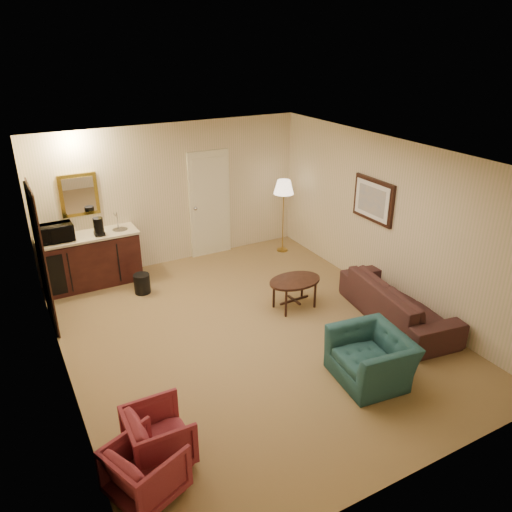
{
  "coord_description": "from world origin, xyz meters",
  "views": [
    {
      "loc": [
        -2.89,
        -5.46,
        4.01
      ],
      "look_at": [
        0.36,
        0.5,
        0.97
      ],
      "focal_mm": 35.0,
      "sensor_mm": 36.0,
      "label": 1
    }
  ],
  "objects_px": {
    "rose_chair_near": "(145,468)",
    "rose_chair_far": "(159,433)",
    "wetbar_cabinet": "(91,260)",
    "coffee_table": "(294,294)",
    "teal_armchair": "(372,350)",
    "microwave": "(56,231)",
    "coffee_maker": "(99,227)",
    "floor_lamp": "(283,216)",
    "sofa": "(399,296)",
    "waste_bin": "(142,284)"
  },
  "relations": [
    {
      "from": "rose_chair_near",
      "to": "rose_chair_far",
      "type": "bearing_deg",
      "value": -56.74
    },
    {
      "from": "wetbar_cabinet",
      "to": "microwave",
      "type": "relative_size",
      "value": 3.25
    },
    {
      "from": "rose_chair_near",
      "to": "coffee_table",
      "type": "distance_m",
      "value": 3.89
    },
    {
      "from": "waste_bin",
      "to": "coffee_table",
      "type": "bearing_deg",
      "value": -39.64
    },
    {
      "from": "teal_armchair",
      "to": "floor_lamp",
      "type": "xyz_separation_m",
      "value": [
        1.16,
        4.01,
        0.32
      ]
    },
    {
      "from": "teal_armchair",
      "to": "coffee_table",
      "type": "height_order",
      "value": "teal_armchair"
    },
    {
      "from": "coffee_table",
      "to": "floor_lamp",
      "type": "bearing_deg",
      "value": 63.32
    },
    {
      "from": "coffee_table",
      "to": "floor_lamp",
      "type": "height_order",
      "value": "floor_lamp"
    },
    {
      "from": "rose_chair_near",
      "to": "teal_armchair",
      "type": "bearing_deg",
      "value": -105.13
    },
    {
      "from": "rose_chair_far",
      "to": "coffee_table",
      "type": "height_order",
      "value": "rose_chair_far"
    },
    {
      "from": "microwave",
      "to": "coffee_maker",
      "type": "bearing_deg",
      "value": -8.98
    },
    {
      "from": "sofa",
      "to": "coffee_table",
      "type": "relative_size",
      "value": 2.45
    },
    {
      "from": "floor_lamp",
      "to": "coffee_maker",
      "type": "height_order",
      "value": "floor_lamp"
    },
    {
      "from": "floor_lamp",
      "to": "wetbar_cabinet",
      "type": "bearing_deg",
      "value": 175.0
    },
    {
      "from": "sofa",
      "to": "waste_bin",
      "type": "height_order",
      "value": "sofa"
    },
    {
      "from": "microwave",
      "to": "waste_bin",
      "type": "bearing_deg",
      "value": -33.16
    },
    {
      "from": "rose_chair_near",
      "to": "coffee_maker",
      "type": "xyz_separation_m",
      "value": [
        0.68,
        4.56,
        0.75
      ]
    },
    {
      "from": "microwave",
      "to": "floor_lamp",
      "type": "bearing_deg",
      "value": -5.61
    },
    {
      "from": "sofa",
      "to": "rose_chair_far",
      "type": "distance_m",
      "value": 4.15
    },
    {
      "from": "microwave",
      "to": "coffee_maker",
      "type": "xyz_separation_m",
      "value": [
        0.65,
        -0.08,
        -0.02
      ]
    },
    {
      "from": "wetbar_cabinet",
      "to": "microwave",
      "type": "bearing_deg",
      "value": -176.17
    },
    {
      "from": "teal_armchair",
      "to": "rose_chair_near",
      "type": "distance_m",
      "value": 3.02
    },
    {
      "from": "rose_chair_near",
      "to": "microwave",
      "type": "relative_size",
      "value": 1.27
    },
    {
      "from": "sofa",
      "to": "teal_armchair",
      "type": "relative_size",
      "value": 2.2
    },
    {
      "from": "rose_chair_far",
      "to": "microwave",
      "type": "height_order",
      "value": "microwave"
    },
    {
      "from": "waste_bin",
      "to": "teal_armchair",
      "type": "bearing_deg",
      "value": -62.91
    },
    {
      "from": "floor_lamp",
      "to": "microwave",
      "type": "bearing_deg",
      "value": 176.0
    },
    {
      "from": "teal_armchair",
      "to": "rose_chair_far",
      "type": "xyz_separation_m",
      "value": [
        -2.75,
        0.01,
        -0.09
      ]
    },
    {
      "from": "wetbar_cabinet",
      "to": "coffee_table",
      "type": "bearing_deg",
      "value": -41.91
    },
    {
      "from": "teal_armchair",
      "to": "coffee_maker",
      "type": "bearing_deg",
      "value": -144.55
    },
    {
      "from": "sofa",
      "to": "rose_chair_near",
      "type": "relative_size",
      "value": 3.29
    },
    {
      "from": "floor_lamp",
      "to": "rose_chair_far",
      "type": "bearing_deg",
      "value": -134.32
    },
    {
      "from": "rose_chair_near",
      "to": "coffee_table",
      "type": "bearing_deg",
      "value": -75.15
    },
    {
      "from": "floor_lamp",
      "to": "microwave",
      "type": "distance_m",
      "value": 4.15
    },
    {
      "from": "wetbar_cabinet",
      "to": "sofa",
      "type": "xyz_separation_m",
      "value": [
        3.8,
        -3.42,
        -0.05
      ]
    },
    {
      "from": "coffee_table",
      "to": "waste_bin",
      "type": "height_order",
      "value": "coffee_table"
    },
    {
      "from": "coffee_maker",
      "to": "teal_armchair",
      "type": "bearing_deg",
      "value": -65.1
    },
    {
      "from": "wetbar_cabinet",
      "to": "waste_bin",
      "type": "bearing_deg",
      "value": -47.92
    },
    {
      "from": "wetbar_cabinet",
      "to": "floor_lamp",
      "type": "distance_m",
      "value": 3.68
    },
    {
      "from": "coffee_maker",
      "to": "coffee_table",
      "type": "bearing_deg",
      "value": -46.39
    },
    {
      "from": "sofa",
      "to": "rose_chair_far",
      "type": "bearing_deg",
      "value": 110.81
    },
    {
      "from": "rose_chair_far",
      "to": "floor_lamp",
      "type": "bearing_deg",
      "value": -43.46
    },
    {
      "from": "teal_armchair",
      "to": "microwave",
      "type": "xyz_separation_m",
      "value": [
        -2.97,
        4.3,
        0.67
      ]
    },
    {
      "from": "wetbar_cabinet",
      "to": "teal_armchair",
      "type": "height_order",
      "value": "wetbar_cabinet"
    },
    {
      "from": "sofa",
      "to": "microwave",
      "type": "height_order",
      "value": "microwave"
    },
    {
      "from": "teal_armchair",
      "to": "rose_chair_far",
      "type": "relative_size",
      "value": 1.48
    },
    {
      "from": "sofa",
      "to": "coffee_table",
      "type": "distance_m",
      "value": 1.59
    },
    {
      "from": "wetbar_cabinet",
      "to": "rose_chair_near",
      "type": "xyz_separation_m",
      "value": [
        -0.5,
        -4.68,
        -0.14
      ]
    },
    {
      "from": "rose_chair_near",
      "to": "microwave",
      "type": "distance_m",
      "value": 4.71
    },
    {
      "from": "wetbar_cabinet",
      "to": "rose_chair_near",
      "type": "distance_m",
      "value": 4.7
    }
  ]
}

